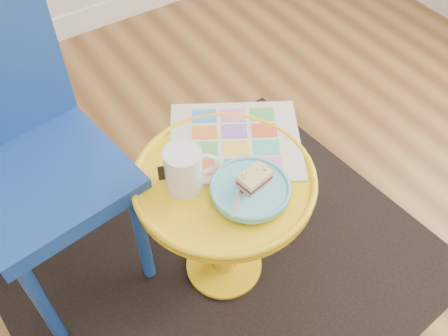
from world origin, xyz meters
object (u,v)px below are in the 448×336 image
chair (24,149)px  plate (250,189)px  side_table (224,207)px  newspaper (235,141)px  mug (185,168)px

chair → plate: (0.43, -0.40, -0.04)m
side_table → newspaper: 0.19m
mug → plate: mug is taller
mug → chair: bearing=158.4°
chair → newspaper: bearing=-31.7°
newspaper → mug: 0.21m
newspaper → mug: size_ratio=2.73×
side_table → plate: plate is taller
side_table → plate: bearing=-72.4°
side_table → chair: chair is taller
newspaper → mug: (-0.19, -0.06, 0.06)m
chair → plate: 0.59m
side_table → newspaper: newspaper is taller
side_table → plate: 0.17m
side_table → plate: size_ratio=2.39×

